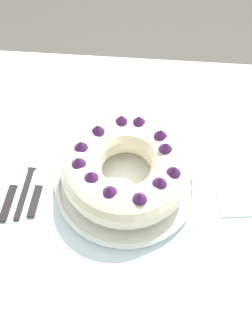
# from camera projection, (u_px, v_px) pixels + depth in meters

# --- Properties ---
(ground_plane) EXTENTS (8.00, 8.00, 0.00)m
(ground_plane) POSITION_uv_depth(u_px,v_px,m) (123.00, 273.00, 1.36)
(ground_plane) COLOR #4C4742
(dining_table) EXTENTS (1.32, 0.91, 0.72)m
(dining_table) POSITION_uv_depth(u_px,v_px,m) (122.00, 200.00, 0.84)
(dining_table) COLOR silver
(dining_table) RESTS_ON ground_plane
(serving_dish) EXTENTS (0.32, 0.32, 0.02)m
(serving_dish) POSITION_uv_depth(u_px,v_px,m) (126.00, 182.00, 0.75)
(serving_dish) COLOR white
(serving_dish) RESTS_ON dining_table
(bundt_cake) EXTENTS (0.28, 0.28, 0.10)m
(bundt_cake) POSITION_uv_depth(u_px,v_px,m) (126.00, 168.00, 0.70)
(bundt_cake) COLOR beige
(bundt_cake) RESTS_ON serving_dish
(fork) EXTENTS (0.02, 0.19, 0.01)m
(fork) POSITION_uv_depth(u_px,v_px,m) (29.00, 178.00, 0.77)
(fork) COLOR black
(fork) RESTS_ON dining_table
(serving_knife) EXTENTS (0.02, 0.20, 0.01)m
(serving_knife) POSITION_uv_depth(u_px,v_px,m) (13.00, 187.00, 0.75)
(serving_knife) COLOR black
(serving_knife) RESTS_ON dining_table
(cake_knife) EXTENTS (0.02, 0.18, 0.01)m
(cake_knife) POSITION_uv_depth(u_px,v_px,m) (39.00, 187.00, 0.75)
(cake_knife) COLOR black
(cake_knife) RESTS_ON dining_table
(napkin) EXTENTS (0.14, 0.11, 0.00)m
(napkin) POSITION_uv_depth(u_px,v_px,m) (247.00, 198.00, 0.74)
(napkin) COLOR #B2D1B7
(napkin) RESTS_ON dining_table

